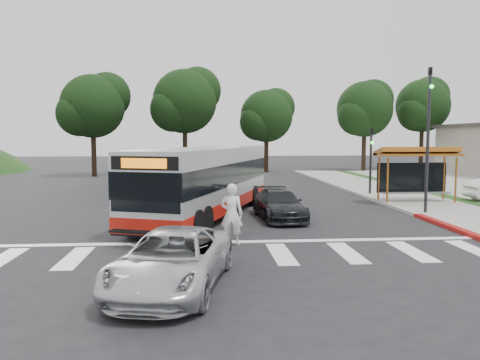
{
  "coord_description": "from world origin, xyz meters",
  "views": [
    {
      "loc": [
        -0.29,
        -18.47,
        3.45
      ],
      "look_at": [
        1.3,
        1.77,
        1.6
      ],
      "focal_mm": 35.0,
      "sensor_mm": 36.0,
      "label": 1
    }
  ],
  "objects": [
    {
      "name": "ground",
      "position": [
        0.0,
        0.0,
        0.0
      ],
      "size": [
        140.0,
        140.0,
        0.0
      ],
      "primitive_type": "plane",
      "color": "black",
      "rests_on": "ground"
    },
    {
      "name": "traffic_signal_ne_short",
      "position": [
        9.6,
        8.49,
        2.48
      ],
      "size": [
        0.18,
        0.37,
        4.0
      ],
      "color": "black",
      "rests_on": "ground"
    },
    {
      "name": "bus_shelter",
      "position": [
        10.8,
        5.1,
        2.35
      ],
      "size": [
        4.2,
        1.6,
        2.86
      ],
      "color": "#925218",
      "rests_on": "sidewalk_east"
    },
    {
      "name": "transit_bus",
      "position": [
        -0.16,
        1.85,
        1.51
      ],
      "size": [
        6.34,
        11.82,
        3.01
      ],
      "primitive_type": null,
      "rotation": [
        0.0,
        0.0,
        -0.35
      ],
      "color": "#B0B3B5",
      "rests_on": "ground"
    },
    {
      "name": "tree_ne_b",
      "position": [
        23.08,
        30.06,
        6.92
      ],
      "size": [
        6.16,
        5.74,
        10.02
      ],
      "color": "black",
      "rests_on": "ground"
    },
    {
      "name": "silver_suv_south",
      "position": [
        -1.02,
        -7.94,
        0.66
      ],
      "size": [
        3.14,
        5.12,
        1.32
      ],
      "primitive_type": "imported",
      "rotation": [
        0.0,
        0.0,
        -0.21
      ],
      "color": "#B7B9BC",
      "rests_on": "ground"
    },
    {
      "name": "curb_east",
      "position": [
        9.0,
        8.0,
        0.07
      ],
      "size": [
        0.3,
        40.0,
        0.15
      ],
      "primitive_type": "cube",
      "color": "#9E9991",
      "rests_on": "ground"
    },
    {
      "name": "tree_north_b",
      "position": [
        6.07,
        28.06,
        5.66
      ],
      "size": [
        5.72,
        5.33,
        8.43
      ],
      "color": "black",
      "rests_on": "ground"
    },
    {
      "name": "sidewalk_east",
      "position": [
        11.0,
        8.0,
        0.06
      ],
      "size": [
        4.0,
        40.0,
        0.12
      ],
      "primitive_type": "cube",
      "color": "gray",
      "rests_on": "ground"
    },
    {
      "name": "pedestrian",
      "position": [
        0.61,
        -3.66,
        0.99
      ],
      "size": [
        0.8,
        0.6,
        1.99
      ],
      "primitive_type": "imported",
      "rotation": [
        0.0,
        0.0,
        2.96
      ],
      "color": "white",
      "rests_on": "ground"
    },
    {
      "name": "tree_north_a",
      "position": [
        -1.92,
        26.07,
        6.92
      ],
      "size": [
        6.6,
        6.15,
        10.17
      ],
      "color": "black",
      "rests_on": "ground"
    },
    {
      "name": "tree_north_c",
      "position": [
        -9.92,
        24.06,
        6.29
      ],
      "size": [
        6.16,
        5.74,
        9.3
      ],
      "color": "black",
      "rests_on": "ground"
    },
    {
      "name": "traffic_signal_ne_tall",
      "position": [
        9.6,
        1.49,
        3.88
      ],
      "size": [
        0.18,
        0.37,
        6.5
      ],
      "color": "black",
      "rests_on": "ground"
    },
    {
      "name": "dark_sedan",
      "position": [
        2.9,
        0.93,
        0.62
      ],
      "size": [
        2.02,
        4.38,
        1.24
      ],
      "primitive_type": "imported",
      "rotation": [
        0.0,
        0.0,
        0.07
      ],
      "color": "black",
      "rests_on": "ground"
    },
    {
      "name": "crosswalk_ladder",
      "position": [
        0.0,
        -5.0,
        0.01
      ],
      "size": [
        18.0,
        2.6,
        0.01
      ],
      "primitive_type": "cube",
      "color": "silver",
      "rests_on": "ground"
    },
    {
      "name": "curb_east_red",
      "position": [
        9.0,
        -2.0,
        0.08
      ],
      "size": [
        0.32,
        6.0,
        0.15
      ],
      "primitive_type": "cube",
      "color": "maroon",
      "rests_on": "ground"
    },
    {
      "name": "tree_ne_a",
      "position": [
        16.08,
        28.06,
        6.39
      ],
      "size": [
        6.16,
        5.74,
        9.3
      ],
      "color": "black",
      "rests_on": "parking_lot"
    }
  ]
}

